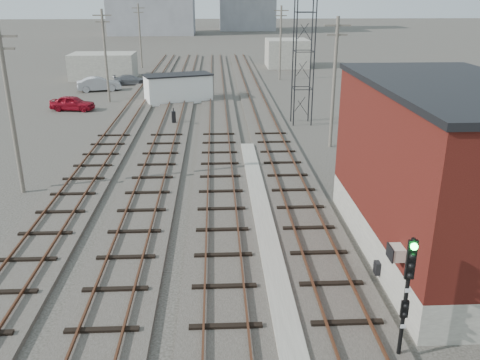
{
  "coord_description": "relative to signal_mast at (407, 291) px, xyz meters",
  "views": [
    {
      "loc": [
        -1.71,
        -6.86,
        10.45
      ],
      "look_at": [
        -0.62,
        15.42,
        2.2
      ],
      "focal_mm": 38.0,
      "sensor_mm": 36.0,
      "label": 1
    }
  ],
  "objects": [
    {
      "name": "ground",
      "position": [
        -3.7,
        54.55,
        -2.4
      ],
      "size": [
        320.0,
        320.0,
        0.0
      ],
      "primitive_type": "plane",
      "color": "#282621",
      "rests_on": "ground"
    },
    {
      "name": "utility_pole_right_a",
      "position": [
        2.8,
        22.55,
        2.39
      ],
      "size": [
        1.8,
        0.24,
        9.0
      ],
      "color": "#595147",
      "rests_on": "ground"
    },
    {
      "name": "track_right",
      "position": [
        -1.2,
        33.55,
        -2.3
      ],
      "size": [
        3.2,
        90.0,
        0.39
      ],
      "color": "#332D28",
      "rests_on": "ground"
    },
    {
      "name": "lattice_tower",
      "position": [
        1.8,
        29.55,
        5.1
      ],
      "size": [
        1.6,
        1.6,
        15.0
      ],
      "color": "black",
      "rests_on": "ground"
    },
    {
      "name": "utility_pole_right_b",
      "position": [
        2.8,
        52.55,
        2.39
      ],
      "size": [
        1.8,
        0.24,
        9.0
      ],
      "color": "#595147",
      "rests_on": "ground"
    },
    {
      "name": "car_silver",
      "position": [
        -18.51,
        45.72,
        -1.62
      ],
      "size": [
        5.04,
        2.84,
        1.57
      ],
      "primitive_type": "imported",
      "rotation": [
        0.0,
        0.0,
        1.83
      ],
      "color": "#ACAEB4",
      "rests_on": "ground"
    },
    {
      "name": "switch_stand",
      "position": [
        -8.93,
        29.57,
        -1.76
      ],
      "size": [
        0.38,
        0.38,
        1.36
      ],
      "rotation": [
        0.0,
        0.0,
        0.25
      ],
      "color": "black",
      "rests_on": "ground"
    },
    {
      "name": "car_red",
      "position": [
        -18.86,
        35.63,
        -1.7
      ],
      "size": [
        4.31,
        2.25,
        1.4
      ],
      "primitive_type": "imported",
      "rotation": [
        0.0,
        0.0,
        1.42
      ],
      "color": "maroon",
      "rests_on": "ground"
    },
    {
      "name": "signal_mast",
      "position": [
        0.0,
        0.0,
        0.0
      ],
      "size": [
        0.4,
        0.41,
        4.08
      ],
      "color": "gray",
      "rests_on": "ground"
    },
    {
      "name": "brick_building",
      "position": [
        3.8,
        6.55,
        1.23
      ],
      "size": [
        6.54,
        12.2,
        7.22
      ],
      "color": "gray",
      "rests_on": "ground"
    },
    {
      "name": "track_mid_right",
      "position": [
        -5.2,
        33.55,
        -2.3
      ],
      "size": [
        3.2,
        90.0,
        0.39
      ],
      "color": "#332D28",
      "rests_on": "ground"
    },
    {
      "name": "car_grey",
      "position": [
        -15.6,
        49.82,
        -1.82
      ],
      "size": [
        4.23,
        2.19,
        1.17
      ],
      "primitive_type": "imported",
      "rotation": [
        0.0,
        0.0,
        1.71
      ],
      "color": "slate",
      "rests_on": "ground"
    },
    {
      "name": "shed_right",
      "position": [
        5.3,
        64.55,
        -0.4
      ],
      "size": [
        6.0,
        6.0,
        4.0
      ],
      "primitive_type": "cube",
      "color": "gray",
      "rests_on": "ground"
    },
    {
      "name": "track_left",
      "position": [
        -13.2,
        33.55,
        -2.3
      ],
      "size": [
        3.2,
        90.0,
        0.39
      ],
      "color": "#332D28",
      "rests_on": "ground"
    },
    {
      "name": "utility_pole_left_c",
      "position": [
        -16.2,
        64.55,
        2.39
      ],
      "size": [
        1.8,
        0.24,
        9.0
      ],
      "color": "#595147",
      "rests_on": "ground"
    },
    {
      "name": "site_trailer",
      "position": [
        -9.14,
        39.12,
        -0.99
      ],
      "size": [
        7.25,
        4.88,
        2.81
      ],
      "rotation": [
        0.0,
        0.0,
        0.32
      ],
      "color": "white",
      "rests_on": "ground"
    },
    {
      "name": "platform_curb",
      "position": [
        -3.2,
        8.55,
        -2.27
      ],
      "size": [
        0.9,
        28.0,
        0.26
      ],
      "primitive_type": "cube",
      "color": "gray",
      "rests_on": "ground"
    },
    {
      "name": "utility_pole_left_b",
      "position": [
        -16.2,
        39.55,
        2.39
      ],
      "size": [
        1.8,
        0.24,
        9.0
      ],
      "color": "#595147",
      "rests_on": "ground"
    },
    {
      "name": "utility_pole_left_a",
      "position": [
        -16.2,
        14.55,
        2.39
      ],
      "size": [
        1.8,
        0.24,
        9.0
      ],
      "color": "#595147",
      "rests_on": "ground"
    },
    {
      "name": "track_mid_left",
      "position": [
        -9.2,
        33.55,
        -2.3
      ],
      "size": [
        3.2,
        90.0,
        0.39
      ],
      "color": "#332D28",
      "rests_on": "ground"
    },
    {
      "name": "shed_left",
      "position": [
        -19.7,
        54.55,
        -0.8
      ],
      "size": [
        8.0,
        5.0,
        3.2
      ],
      "primitive_type": "cube",
      "color": "gray",
      "rests_on": "ground"
    }
  ]
}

